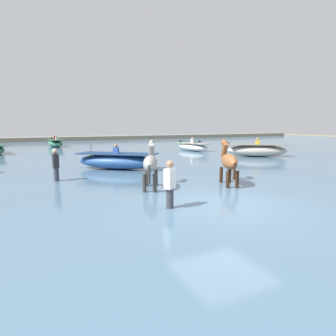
{
  "coord_description": "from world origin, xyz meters",
  "views": [
    {
      "loc": [
        -4.82,
        -6.33,
        2.56
      ],
      "look_at": [
        -0.02,
        3.64,
        0.84
      ],
      "focal_mm": 30.03,
      "sensor_mm": 36.0,
      "label": 1
    }
  ],
  "objects_px": {
    "boat_mid_channel": "(193,147)",
    "person_onlooker_right": "(56,168)",
    "horse_trailing_chestnut": "(229,162)",
    "boat_far_offshore": "(55,143)",
    "boat_distant_west": "(117,161)",
    "horse_lead_grey": "(150,165)",
    "boat_mid_outer": "(257,150)",
    "person_wading_mid": "(170,189)",
    "channel_buoy": "(91,154)",
    "boat_distant_east": "(190,144)"
  },
  "relations": [
    {
      "from": "boat_distant_west",
      "to": "channel_buoy",
      "type": "distance_m",
      "value": 6.05
    },
    {
      "from": "horse_trailing_chestnut",
      "to": "person_onlooker_right",
      "type": "relative_size",
      "value": 1.22
    },
    {
      "from": "boat_mid_outer",
      "to": "horse_lead_grey",
      "type": "bearing_deg",
      "value": -150.08
    },
    {
      "from": "boat_distant_west",
      "to": "person_wading_mid",
      "type": "distance_m",
      "value": 7.19
    },
    {
      "from": "horse_lead_grey",
      "to": "horse_trailing_chestnut",
      "type": "height_order",
      "value": "horse_lead_grey"
    },
    {
      "from": "person_wading_mid",
      "to": "boat_far_offshore",
      "type": "bearing_deg",
      "value": 92.74
    },
    {
      "from": "horse_trailing_chestnut",
      "to": "channel_buoy",
      "type": "relative_size",
      "value": 2.25
    },
    {
      "from": "horse_lead_grey",
      "to": "channel_buoy",
      "type": "height_order",
      "value": "horse_lead_grey"
    },
    {
      "from": "boat_far_offshore",
      "to": "channel_buoy",
      "type": "bearing_deg",
      "value": -81.9
    },
    {
      "from": "boat_mid_outer",
      "to": "boat_far_offshore",
      "type": "relative_size",
      "value": 1.02
    },
    {
      "from": "boat_far_offshore",
      "to": "person_wading_mid",
      "type": "relative_size",
      "value": 2.58
    },
    {
      "from": "horse_lead_grey",
      "to": "boat_distant_east",
      "type": "relative_size",
      "value": 0.72
    },
    {
      "from": "person_wading_mid",
      "to": "person_onlooker_right",
      "type": "bearing_deg",
      "value": 115.05
    },
    {
      "from": "boat_mid_channel",
      "to": "person_onlooker_right",
      "type": "height_order",
      "value": "person_onlooker_right"
    },
    {
      "from": "boat_far_offshore",
      "to": "boat_distant_east",
      "type": "distance_m",
      "value": 13.65
    },
    {
      "from": "boat_mid_outer",
      "to": "boat_mid_channel",
      "type": "bearing_deg",
      "value": 108.32
    },
    {
      "from": "horse_lead_grey",
      "to": "boat_mid_outer",
      "type": "distance_m",
      "value": 12.13
    },
    {
      "from": "person_onlooker_right",
      "to": "channel_buoy",
      "type": "bearing_deg",
      "value": 70.42
    },
    {
      "from": "boat_distant_west",
      "to": "person_wading_mid",
      "type": "bearing_deg",
      "value": -94.57
    },
    {
      "from": "boat_far_offshore",
      "to": "boat_distant_east",
      "type": "relative_size",
      "value": 1.51
    },
    {
      "from": "boat_distant_east",
      "to": "person_wading_mid",
      "type": "height_order",
      "value": "person_wading_mid"
    },
    {
      "from": "boat_distant_east",
      "to": "person_onlooker_right",
      "type": "distance_m",
      "value": 18.17
    },
    {
      "from": "horse_lead_grey",
      "to": "boat_mid_channel",
      "type": "bearing_deg",
      "value": 53.43
    },
    {
      "from": "boat_distant_west",
      "to": "boat_mid_channel",
      "type": "xyz_separation_m",
      "value": [
        8.5,
        6.89,
        -0.07
      ]
    },
    {
      "from": "horse_trailing_chestnut",
      "to": "boat_far_offshore",
      "type": "bearing_deg",
      "value": 101.17
    },
    {
      "from": "horse_trailing_chestnut",
      "to": "person_onlooker_right",
      "type": "height_order",
      "value": "horse_trailing_chestnut"
    },
    {
      "from": "boat_mid_outer",
      "to": "boat_distant_west",
      "type": "height_order",
      "value": "boat_mid_outer"
    },
    {
      "from": "horse_trailing_chestnut",
      "to": "boat_distant_east",
      "type": "xyz_separation_m",
      "value": [
        7.57,
        15.89,
        -0.55
      ]
    },
    {
      "from": "horse_lead_grey",
      "to": "person_onlooker_right",
      "type": "distance_m",
      "value": 4.04
    },
    {
      "from": "horse_lead_grey",
      "to": "boat_far_offshore",
      "type": "height_order",
      "value": "horse_lead_grey"
    },
    {
      "from": "boat_mid_outer",
      "to": "person_onlooker_right",
      "type": "xyz_separation_m",
      "value": [
        -13.38,
        -3.23,
        0.1
      ]
    },
    {
      "from": "horse_lead_grey",
      "to": "channel_buoy",
      "type": "distance_m",
      "value": 10.83
    },
    {
      "from": "horse_lead_grey",
      "to": "boat_distant_east",
      "type": "xyz_separation_m",
      "value": [
        10.41,
        15.22,
        -0.56
      ]
    },
    {
      "from": "boat_distant_west",
      "to": "person_onlooker_right",
      "type": "bearing_deg",
      "value": -147.22
    },
    {
      "from": "boat_far_offshore",
      "to": "person_onlooker_right",
      "type": "distance_m",
      "value": 18.95
    },
    {
      "from": "boat_distant_west",
      "to": "boat_far_offshore",
      "type": "relative_size",
      "value": 0.98
    },
    {
      "from": "horse_trailing_chestnut",
      "to": "boat_distant_east",
      "type": "bearing_deg",
      "value": 64.52
    },
    {
      "from": "boat_distant_west",
      "to": "channel_buoy",
      "type": "relative_size",
      "value": 4.66
    },
    {
      "from": "boat_distant_west",
      "to": "boat_distant_east",
      "type": "bearing_deg",
      "value": 45.52
    },
    {
      "from": "horse_trailing_chestnut",
      "to": "person_onlooker_right",
      "type": "distance_m",
      "value": 6.7
    },
    {
      "from": "boat_mid_channel",
      "to": "person_wading_mid",
      "type": "xyz_separation_m",
      "value": [
        -9.08,
        -14.06,
        0.19
      ]
    },
    {
      "from": "horse_trailing_chestnut",
      "to": "channel_buoy",
      "type": "distance_m",
      "value": 11.85
    },
    {
      "from": "boat_mid_outer",
      "to": "channel_buoy",
      "type": "bearing_deg",
      "value": 155.68
    },
    {
      "from": "boat_distant_west",
      "to": "boat_mid_channel",
      "type": "height_order",
      "value": "boat_distant_west"
    },
    {
      "from": "horse_lead_grey",
      "to": "boat_distant_east",
      "type": "height_order",
      "value": "horse_lead_grey"
    },
    {
      "from": "boat_far_offshore",
      "to": "boat_mid_channel",
      "type": "xyz_separation_m",
      "value": [
        10.23,
        -10.07,
        -0.03
      ]
    },
    {
      "from": "person_onlooker_right",
      "to": "horse_trailing_chestnut",
      "type": "bearing_deg",
      "value": -31.47
    },
    {
      "from": "boat_mid_channel",
      "to": "person_onlooker_right",
      "type": "relative_size",
      "value": 2.23
    },
    {
      "from": "horse_lead_grey",
      "to": "boat_mid_outer",
      "type": "xyz_separation_m",
      "value": [
        10.5,
        6.05,
        -0.41
      ]
    },
    {
      "from": "person_wading_mid",
      "to": "boat_mid_outer",
      "type": "bearing_deg",
      "value": 37.71
    }
  ]
}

